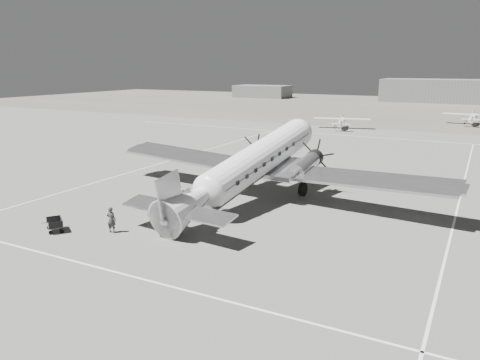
% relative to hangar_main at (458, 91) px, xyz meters
% --- Properties ---
extents(ground, '(260.00, 260.00, 0.00)m').
position_rel_hangar_main_xyz_m(ground, '(-5.00, -120.00, -3.30)').
color(ground, '#60605E').
rests_on(ground, ground).
extents(taxi_line_near, '(60.00, 0.15, 0.01)m').
position_rel_hangar_main_xyz_m(taxi_line_near, '(-5.00, -134.00, -3.29)').
color(taxi_line_near, silver).
rests_on(taxi_line_near, ground).
extents(taxi_line_right, '(0.15, 80.00, 0.01)m').
position_rel_hangar_main_xyz_m(taxi_line_right, '(7.00, -120.00, -3.29)').
color(taxi_line_right, silver).
rests_on(taxi_line_right, ground).
extents(taxi_line_left, '(0.15, 60.00, 0.01)m').
position_rel_hangar_main_xyz_m(taxi_line_left, '(-23.00, -110.00, -3.29)').
color(taxi_line_left, silver).
rests_on(taxi_line_left, ground).
extents(taxi_line_horizon, '(90.00, 0.15, 0.01)m').
position_rel_hangar_main_xyz_m(taxi_line_horizon, '(-5.00, -80.00, -3.29)').
color(taxi_line_horizon, silver).
rests_on(taxi_line_horizon, ground).
extents(grass_infield, '(260.00, 90.00, 0.01)m').
position_rel_hangar_main_xyz_m(grass_infield, '(-5.00, -25.00, -3.30)').
color(grass_infield, '#57564A').
rests_on(grass_infield, ground).
extents(hangar_main, '(42.00, 14.00, 6.60)m').
position_rel_hangar_main_xyz_m(hangar_main, '(0.00, 0.00, 0.00)').
color(hangar_main, slate).
rests_on(hangar_main, ground).
extents(shed_secondary, '(18.00, 10.00, 4.00)m').
position_rel_hangar_main_xyz_m(shed_secondary, '(-60.00, -5.00, -1.30)').
color(shed_secondary, '#5D5D5D').
rests_on(shed_secondary, ground).
extents(dc3_airliner, '(31.88, 23.62, 5.72)m').
position_rel_hangar_main_xyz_m(dc3_airliner, '(-7.51, -119.09, -0.44)').
color(dc3_airliner, '#BBBBBE').
rests_on(dc3_airliner, ground).
extents(light_plane_left, '(11.06, 9.68, 1.99)m').
position_rel_hangar_main_xyz_m(light_plane_left, '(-13.55, -72.40, -2.30)').
color(light_plane_left, white).
rests_on(light_plane_left, ground).
extents(light_plane_right, '(10.82, 8.89, 2.19)m').
position_rel_hangar_main_xyz_m(light_plane_right, '(6.04, -56.13, -2.21)').
color(light_plane_right, white).
rests_on(light_plane_right, ground).
extents(baggage_cart_near, '(2.07, 1.81, 0.97)m').
position_rel_hangar_main_xyz_m(baggage_cart_near, '(-10.98, -126.17, -2.81)').
color(baggage_cart_near, '#5D5D5D').
rests_on(baggage_cart_near, ground).
extents(baggage_cart_far, '(1.82, 1.71, 0.84)m').
position_rel_hangar_main_xyz_m(baggage_cart_far, '(-15.81, -131.07, -2.88)').
color(baggage_cart_far, '#5D5D5D').
rests_on(baggage_cart_far, ground).
extents(ground_crew, '(0.69, 0.52, 1.71)m').
position_rel_hangar_main_xyz_m(ground_crew, '(-12.37, -129.54, -2.44)').
color(ground_crew, '#2F2F2F').
rests_on(ground_crew, ground).
extents(ramp_agent, '(0.73, 0.88, 1.68)m').
position_rel_hangar_main_xyz_m(ramp_agent, '(-10.82, -124.49, -2.46)').
color(ramp_agent, silver).
rests_on(ramp_agent, ground).
extents(passenger, '(0.62, 0.92, 1.83)m').
position_rel_hangar_main_xyz_m(passenger, '(-10.77, -124.04, -2.39)').
color(passenger, beige).
rests_on(passenger, ground).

